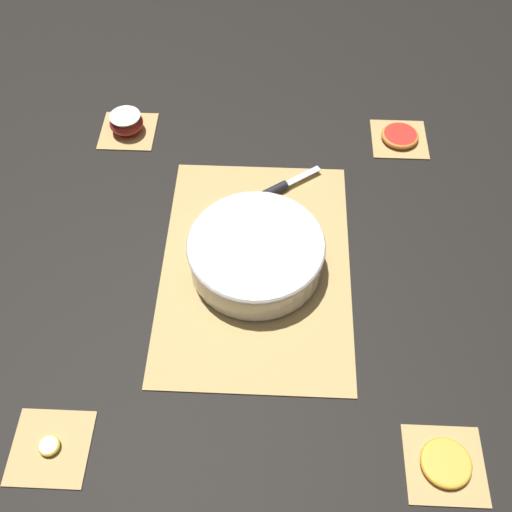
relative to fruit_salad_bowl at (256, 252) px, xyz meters
name	(u,v)px	position (x,y,z in m)	size (l,w,h in m)	color
ground_plane	(256,266)	(0.00, 0.00, -0.04)	(6.00, 6.00, 0.00)	black
bamboo_mat_center	(256,265)	(0.00, 0.00, -0.04)	(0.51, 0.35, 0.01)	tan
coaster_mat_near_left	(128,131)	(-0.36, -0.30, -0.04)	(0.12, 0.12, 0.01)	tan
coaster_mat_near_right	(50,447)	(0.36, -0.30, -0.04)	(0.12, 0.12, 0.01)	tan
coaster_mat_far_left	(399,139)	(-0.36, 0.30, -0.04)	(0.12, 0.12, 0.01)	tan
coaster_mat_far_right	(445,465)	(0.36, 0.30, -0.04)	(0.12, 0.12, 0.01)	tan
fruit_salad_bowl	(256,252)	(0.00, 0.00, 0.00)	(0.25, 0.25, 0.07)	silver
paring_knife	(278,188)	(-0.19, 0.04, -0.03)	(0.09, 0.12, 0.02)	silver
apple_half	(126,122)	(-0.36, -0.30, -0.02)	(0.07, 0.07, 0.04)	#B72D23
orange_slice_whole	(446,463)	(0.36, 0.30, -0.03)	(0.08, 0.08, 0.01)	#F9A338
banana_coin_single	(49,446)	(0.36, -0.30, -0.03)	(0.03, 0.03, 0.01)	#F4EABC
grapefruit_slice	(400,136)	(-0.36, 0.30, -0.03)	(0.08, 0.08, 0.01)	red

